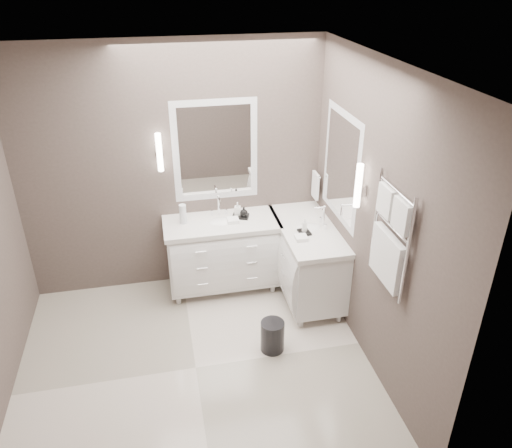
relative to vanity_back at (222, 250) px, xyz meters
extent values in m
cube|color=beige|center=(-0.45, -1.23, -0.49)|extent=(3.20, 3.00, 0.01)
cube|color=white|center=(-0.45, -1.23, 2.22)|extent=(3.20, 3.00, 0.01)
cube|color=#4F433F|center=(-0.45, 0.28, 0.86)|extent=(3.20, 0.01, 2.70)
cube|color=#4F433F|center=(-0.45, -2.73, 0.86)|extent=(3.20, 0.01, 2.70)
cube|color=#4F433F|center=(1.15, -1.23, 0.86)|extent=(0.01, 3.00, 2.70)
cube|color=white|center=(0.00, 0.00, -0.04)|extent=(1.20, 0.55, 0.70)
cube|color=silver|center=(0.00, 0.00, 0.34)|extent=(1.24, 0.59, 0.05)
ellipsoid|color=white|center=(0.00, 0.00, 0.32)|extent=(0.36, 0.28, 0.12)
cylinder|color=white|center=(0.00, 0.16, 0.47)|extent=(0.02, 0.02, 0.22)
cube|color=white|center=(0.88, -0.33, -0.04)|extent=(0.55, 1.20, 0.70)
cube|color=silver|center=(0.88, -0.33, 0.34)|extent=(0.59, 1.24, 0.05)
ellipsoid|color=white|center=(0.88, -0.33, 0.32)|extent=(0.36, 0.28, 0.12)
cylinder|color=white|center=(1.04, -0.33, 0.47)|extent=(0.02, 0.02, 0.22)
cube|color=white|center=(0.00, 0.26, 1.06)|extent=(0.90, 0.02, 1.10)
cube|color=white|center=(0.00, 0.26, 1.06)|extent=(0.77, 0.02, 0.96)
cube|color=white|center=(1.14, -0.43, 1.06)|extent=(0.02, 0.90, 1.10)
cube|color=white|center=(1.14, -0.43, 1.06)|extent=(0.02, 0.90, 0.96)
cube|color=white|center=(-0.58, 0.20, 1.06)|extent=(0.05, 0.05, 0.10)
cylinder|color=white|center=(-0.58, 0.20, 1.11)|extent=(0.06, 0.06, 0.40)
cube|color=white|center=(1.08, -1.01, 1.06)|extent=(0.05, 0.05, 0.10)
cylinder|color=white|center=(1.08, -1.01, 1.11)|extent=(0.06, 0.06, 0.40)
cylinder|color=white|center=(1.10, 0.13, 0.76)|extent=(0.02, 0.22, 0.02)
cube|color=white|center=(1.08, 0.13, 0.62)|extent=(0.03, 0.17, 0.30)
cylinder|color=white|center=(1.10, -1.90, 0.96)|extent=(0.03, 0.03, 0.90)
cylinder|color=white|center=(1.10, -1.35, 0.96)|extent=(0.03, 0.03, 0.90)
cube|color=white|center=(1.10, -1.76, 1.19)|extent=(0.06, 0.22, 0.24)
cube|color=white|center=(1.10, -1.50, 1.19)|extent=(0.06, 0.22, 0.24)
cube|color=white|center=(1.10, -1.63, 0.75)|extent=(0.06, 0.46, 0.42)
cylinder|color=black|center=(0.30, -1.13, -0.33)|extent=(0.28, 0.28, 0.32)
cube|color=black|center=(0.22, 0.05, 0.38)|extent=(0.21, 0.18, 0.03)
cube|color=black|center=(0.79, -0.44, 0.38)|extent=(0.12, 0.15, 0.02)
cylinder|color=silver|center=(-0.40, 0.05, 0.47)|extent=(0.09, 0.09, 0.21)
imported|color=white|center=(0.19, 0.07, 0.46)|extent=(0.08, 0.08, 0.14)
imported|color=black|center=(0.25, 0.02, 0.45)|extent=(0.11, 0.11, 0.11)
imported|color=white|center=(0.79, -0.44, 0.46)|extent=(0.07, 0.07, 0.15)
camera|label=1|loc=(-0.62, -4.70, 2.87)|focal=35.00mm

